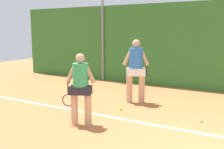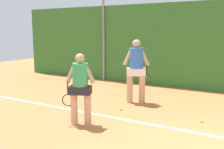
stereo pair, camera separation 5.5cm
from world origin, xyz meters
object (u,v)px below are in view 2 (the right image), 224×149
at_px(player_foreground_near, 80,86).
at_px(tennis_ball_7, 121,109).
at_px(player_midcourt, 136,68).
at_px(tennis_ball_10, 161,105).
at_px(tennis_ball_11, 201,121).

distance_m(player_foreground_near, tennis_ball_7, 1.68).
height_order(player_foreground_near, player_midcourt, player_midcourt).
bearing_deg(tennis_ball_7, tennis_ball_10, 47.99).
xyz_separation_m(player_foreground_near, player_midcourt, (0.31, 2.33, 0.14)).
relative_size(tennis_ball_7, tennis_ball_11, 1.00).
bearing_deg(player_midcourt, tennis_ball_10, -28.28).
distance_m(tennis_ball_7, tennis_ball_10, 1.22).
distance_m(tennis_ball_10, tennis_ball_11, 1.49).
height_order(player_midcourt, tennis_ball_10, player_midcourt).
bearing_deg(player_midcourt, tennis_ball_7, -116.96).
bearing_deg(player_midcourt, player_foreground_near, -123.95).
distance_m(player_foreground_near, tennis_ball_10, 2.71).
xyz_separation_m(player_midcourt, tennis_ball_10, (0.80, -0.03, -1.02)).
height_order(tennis_ball_7, tennis_ball_11, same).
relative_size(tennis_ball_10, tennis_ball_11, 1.00).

